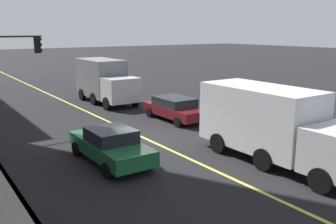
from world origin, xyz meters
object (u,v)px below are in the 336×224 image
truck_gray (104,80)px  car_maroon (175,108)px  truck_white (274,124)px  car_green (111,145)px

truck_gray → car_maroon: bearing=-171.3°
car_maroon → truck_white: truck_white is taller
car_maroon → truck_gray: truck_gray is taller
car_green → car_maroon: (4.55, -6.58, 0.01)m
car_green → truck_gray: bearing=-23.9°
truck_gray → car_green: bearing=156.1°
truck_gray → truck_white: bearing=-179.1°
truck_white → car_maroon: bearing=-6.3°
car_maroon → truck_gray: size_ratio=0.71×
car_maroon → truck_white: 8.44m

